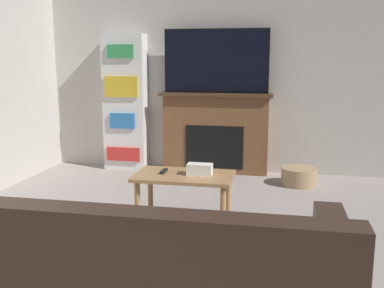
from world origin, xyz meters
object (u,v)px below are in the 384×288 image
Objects in this scene: tv at (216,61)px; bookshelf at (125,103)px; storage_basket at (299,176)px; coffee_table at (184,182)px; fireplace at (216,133)px; couch at (110,282)px.

tv is 0.74× the size of bookshelf.
storage_basket is (2.29, -0.40, -0.80)m from bookshelf.
coffee_table reaches higher than storage_basket.
fireplace is 1.28m from bookshelf.
fireplace is 3.62m from couch.
couch is at bearing -92.25° from coffee_table.
tv is 3.78m from couch.
tv is at bearing 89.04° from couch.
fireplace is at bearing 158.52° from storage_basket.
coffee_table is 1.91m from storage_basket.
couch is 2.87× the size of coffee_table.
couch is at bearing -90.95° from fireplace.
bookshelf is 2.46m from storage_basket.
coffee_table is at bearing -57.88° from bookshelf.
fireplace is 1.22m from storage_basket.
couch is at bearing -90.96° from tv.
fireplace is 3.51× the size of storage_basket.
coffee_table is 2.36m from bookshelf.
couch is 5.99× the size of storage_basket.
fireplace reaches higher than storage_basket.
coffee_table is at bearing 87.75° from couch.
fireplace is 1.68× the size of coffee_table.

